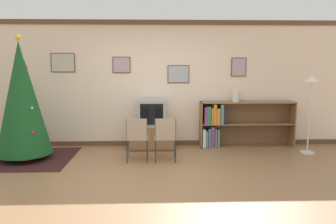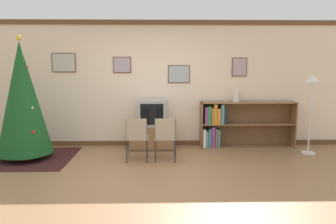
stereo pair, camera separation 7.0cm
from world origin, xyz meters
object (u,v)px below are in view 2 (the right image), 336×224
at_px(folding_chair_left, 137,137).
at_px(standing_lamp, 312,94).
at_px(vase, 236,95).
at_px(television, 152,112).
at_px(christmas_tree, 22,98).
at_px(bookshelf, 231,125).
at_px(tv_console, 152,137).
at_px(folding_chair_right, 165,136).

bearing_deg(folding_chair_left, standing_lamp, 8.17).
bearing_deg(standing_lamp, vase, 155.77).
xyz_separation_m(television, folding_chair_left, (-0.26, -0.95, -0.30)).
relative_size(television, folding_chair_left, 0.69).
height_order(christmas_tree, bookshelf, christmas_tree).
bearing_deg(bookshelf, folding_chair_left, -151.46).
height_order(tv_console, vase, vase).
bearing_deg(tv_console, bookshelf, 3.67).
distance_m(christmas_tree, folding_chair_left, 2.25).
distance_m(christmas_tree, tv_console, 2.64).
bearing_deg(vase, tv_console, -175.54).
xyz_separation_m(tv_console, folding_chair_left, (-0.26, -0.95, 0.22)).
height_order(tv_console, folding_chair_left, folding_chair_left).
relative_size(christmas_tree, television, 4.06).
bearing_deg(folding_chair_right, standing_lamp, 9.60).
xyz_separation_m(bookshelf, standing_lamp, (1.44, -0.57, 0.71)).
xyz_separation_m(christmas_tree, television, (2.39, 0.67, -0.37)).
height_order(folding_chair_left, standing_lamp, standing_lamp).
distance_m(television, vase, 1.83).
relative_size(christmas_tree, folding_chair_left, 2.80).
height_order(folding_chair_right, standing_lamp, standing_lamp).
xyz_separation_m(folding_chair_left, bookshelf, (1.95, 1.06, 0.02)).
distance_m(television, folding_chair_right, 1.03).
distance_m(tv_console, vase, 1.99).
distance_m(vase, standing_lamp, 1.47).
xyz_separation_m(christmas_tree, tv_console, (2.39, 0.68, -0.89)).
xyz_separation_m(christmas_tree, folding_chair_right, (2.65, -0.27, -0.68)).
xyz_separation_m(tv_console, folding_chair_right, (0.26, -0.95, 0.22)).
xyz_separation_m(tv_console, bookshelf, (1.69, 0.11, 0.24)).
bearing_deg(vase, bookshelf, -162.70).
height_order(christmas_tree, television, christmas_tree).
relative_size(tv_console, television, 1.63).
bearing_deg(christmas_tree, bookshelf, 10.90).
relative_size(tv_console, bookshelf, 0.46).
relative_size(christmas_tree, standing_lamp, 1.47).
height_order(bookshelf, standing_lamp, standing_lamp).
xyz_separation_m(christmas_tree, bookshelf, (4.08, 0.79, -0.66)).
bearing_deg(bookshelf, tv_console, -176.33).
bearing_deg(folding_chair_right, christmas_tree, 174.08).
relative_size(tv_console, folding_chair_left, 1.12).
distance_m(christmas_tree, vase, 4.26).
height_order(christmas_tree, folding_chair_left, christmas_tree).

